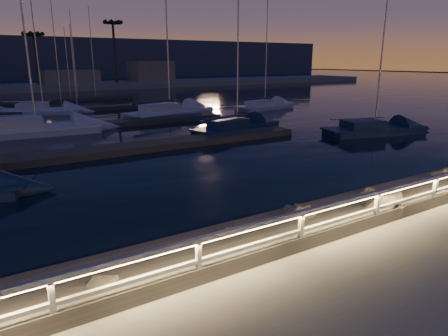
% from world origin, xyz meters
% --- Properties ---
extents(ground, '(400.00, 400.00, 0.00)m').
position_xyz_m(ground, '(0.00, 0.00, 0.00)').
color(ground, '#A49D94').
rests_on(ground, ground).
extents(harbor_water, '(400.00, 440.00, 0.60)m').
position_xyz_m(harbor_water, '(0.00, 31.22, -0.97)').
color(harbor_water, black).
rests_on(harbor_water, ground).
extents(guard_rail, '(44.11, 0.12, 1.06)m').
position_xyz_m(guard_rail, '(-0.07, -0.00, 0.77)').
color(guard_rail, silver).
rests_on(guard_rail, ground).
extents(riprap, '(34.21, 2.45, 1.16)m').
position_xyz_m(riprap, '(-0.83, 1.34, -0.18)').
color(riprap, '#666057').
rests_on(riprap, ground).
extents(floating_docks, '(22.00, 36.00, 0.40)m').
position_xyz_m(floating_docks, '(0.00, 32.50, -0.40)').
color(floating_docks, '#574E48').
rests_on(floating_docks, ground).
extents(far_shore, '(160.00, 14.00, 5.20)m').
position_xyz_m(far_shore, '(-0.12, 74.05, 0.29)').
color(far_shore, '#A49D94').
rests_on(far_shore, ground).
extents(palm_center, '(3.00, 3.00, 9.70)m').
position_xyz_m(palm_center, '(2.00, 73.00, 8.78)').
color(palm_center, brown).
rests_on(palm_center, ground).
extents(palm_right, '(3.00, 3.00, 12.20)m').
position_xyz_m(palm_right, '(16.00, 72.00, 11.03)').
color(palm_right, brown).
rests_on(palm_right, ground).
extents(sailboat_c, '(9.67, 3.58, 16.06)m').
position_xyz_m(sailboat_c, '(-5.20, 25.10, -0.12)').
color(sailboat_c, silver).
rests_on(sailboat_c, ground).
extents(sailboat_d, '(8.26, 4.26, 13.46)m').
position_xyz_m(sailboat_d, '(16.26, 12.06, -0.20)').
color(sailboat_d, '#1A2E4E').
rests_on(sailboat_d, ground).
extents(sailboat_g, '(9.83, 4.98, 16.07)m').
position_xyz_m(sailboat_g, '(7.38, 28.98, -0.12)').
color(sailboat_g, silver).
rests_on(sailboat_g, ground).
extents(sailboat_h, '(8.24, 4.07, 13.43)m').
position_xyz_m(sailboat_h, '(8.18, 18.29, -0.20)').
color(sailboat_h, '#1A2E4E').
rests_on(sailboat_h, ground).
extents(sailboat_k, '(8.08, 5.06, 13.34)m').
position_xyz_m(sailboat_k, '(-2.80, 37.54, -0.18)').
color(sailboat_k, silver).
rests_on(sailboat_k, ground).
extents(sailboat_l, '(8.10, 3.69, 13.23)m').
position_xyz_m(sailboat_l, '(19.00, 28.75, -0.20)').
color(sailboat_l, silver).
rests_on(sailboat_l, ground).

